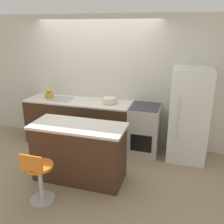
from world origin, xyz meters
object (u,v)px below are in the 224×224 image
Objects in this scene: oven_range at (144,129)px; kettle at (49,94)px; stool_chair at (39,176)px; refrigerator at (189,115)px; mixing_bowl at (110,100)px.

kettle is (-2.03, 0.02, 0.55)m from oven_range.
kettle is at bearing 179.57° from oven_range.
stool_chair is 4.15× the size of kettle.
refrigerator reaches higher than mixing_bowl.
stool_chair is at bearing -102.55° from mixing_bowl.
oven_range is 0.88m from refrigerator.
mixing_bowl is (-0.71, 0.02, 0.53)m from oven_range.
mixing_bowl reaches higher than stool_chair.
refrigerator is 8.73× the size of kettle.
kettle is at bearing 180.00° from mixing_bowl.
oven_range reaches higher than stool_chair.
refrigerator is 2.75m from stool_chair.
mixing_bowl is (0.43, 1.92, 0.59)m from stool_chair.
oven_range is 1.17× the size of stool_chair.
oven_range is at bearing 59.18° from stool_chair.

